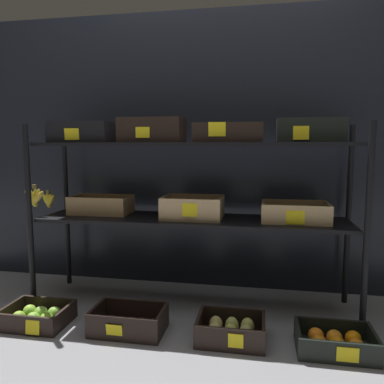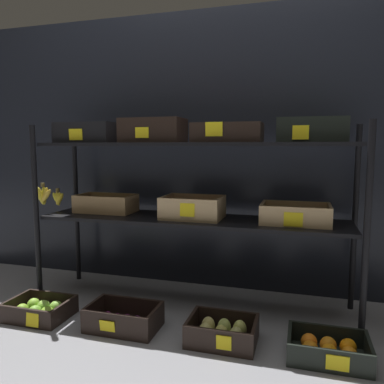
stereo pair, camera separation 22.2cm
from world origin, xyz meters
name	(u,v)px [view 1 (the left image)]	position (x,y,z in m)	size (l,w,h in m)	color
ground_plane	(192,305)	(0.00, 0.00, 0.00)	(10.00, 10.00, 0.00)	gray
storefront_wall	(203,152)	(0.00, 0.41, 0.91)	(4.23, 0.12, 1.82)	black
display_rack	(191,177)	(0.00, 0.00, 0.78)	(1.95, 0.45, 1.11)	black
crate_ground_apple_green	(37,317)	(-0.77, -0.40, 0.04)	(0.33, 0.26, 0.10)	black
crate_ground_plum	(129,323)	(-0.26, -0.39, 0.05)	(0.37, 0.24, 0.13)	black
crate_ground_pear	(231,331)	(0.26, -0.38, 0.05)	(0.33, 0.25, 0.12)	black
crate_ground_orange	(335,342)	(0.75, -0.39, 0.04)	(0.36, 0.25, 0.10)	black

